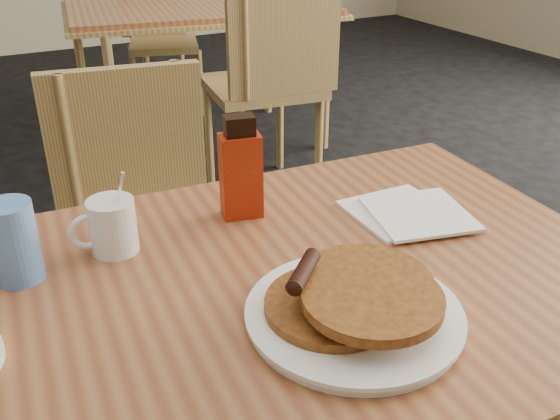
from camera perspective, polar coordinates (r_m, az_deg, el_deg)
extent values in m
cube|color=#975E35|center=(0.94, -0.60, -7.56)|extent=(1.15, 0.81, 0.04)
cube|color=tan|center=(0.95, -0.60, -8.30)|extent=(1.19, 0.85, 0.02)
cylinder|color=tan|center=(1.57, 10.27, -8.65)|extent=(0.04, 0.04, 0.71)
cube|color=#975E35|center=(3.29, -7.45, 17.91)|extent=(1.38, 1.03, 0.04)
cube|color=tan|center=(3.29, -7.44, 17.65)|extent=(1.42, 1.07, 0.02)
cylinder|color=tan|center=(2.91, -14.82, 8.33)|extent=(0.04, 0.04, 0.71)
cylinder|color=tan|center=(3.89, -1.14, 13.95)|extent=(0.04, 0.04, 0.71)
cube|color=tan|center=(1.61, -11.15, -4.60)|extent=(0.45, 0.45, 0.04)
cube|color=tan|center=(1.67, -13.75, 5.30)|extent=(0.40, 0.10, 0.44)
cylinder|color=tan|center=(1.60, -14.30, -15.52)|extent=(0.04, 0.04, 0.41)
cylinder|color=tan|center=(1.90, -7.38, -6.82)|extent=(0.04, 0.04, 0.41)
cube|color=tan|center=(3.92, -10.59, 14.65)|extent=(0.49, 0.49, 0.04)
cylinder|color=tan|center=(3.79, -11.87, 10.61)|extent=(0.04, 0.04, 0.40)
cylinder|color=tan|center=(4.17, -8.90, 12.42)|extent=(0.04, 0.04, 0.40)
cube|color=tan|center=(2.76, -1.69, 11.22)|extent=(0.51, 0.51, 0.04)
cube|color=tan|center=(2.52, 0.38, 16.03)|extent=(0.46, 0.10, 0.50)
cylinder|color=tan|center=(2.62, -3.50, 4.23)|extent=(0.04, 0.04, 0.47)
cylinder|color=tan|center=(3.08, -0.01, 7.95)|extent=(0.04, 0.04, 0.47)
cylinder|color=white|center=(0.85, 6.76, -9.61)|extent=(0.28, 0.28, 0.02)
cylinder|color=white|center=(0.85, 6.78, -9.23)|extent=(0.29, 0.29, 0.01)
cylinder|color=#995420|center=(0.84, 4.79, -8.68)|extent=(0.18, 0.18, 0.01)
cylinder|color=#995420|center=(0.86, 7.82, -6.64)|extent=(0.19, 0.19, 0.01)
cylinder|color=#995420|center=(0.81, 8.44, -8.01)|extent=(0.18, 0.18, 0.01)
cylinder|color=black|center=(0.82, 2.18, -5.61)|extent=(0.08, 0.08, 0.02)
cylinder|color=white|center=(1.02, -15.03, -1.42)|extent=(0.07, 0.07, 0.09)
torus|color=white|center=(1.01, -17.17, -1.90)|extent=(0.06, 0.01, 0.06)
cylinder|color=black|center=(1.00, -15.29, 0.45)|extent=(0.07, 0.07, 0.01)
cylinder|color=white|center=(1.01, -14.66, 0.27)|extent=(0.03, 0.04, 0.13)
cube|color=#8B0908|center=(1.08, -3.60, 3.11)|extent=(0.08, 0.06, 0.15)
cube|color=black|center=(1.04, -3.75, 7.71)|extent=(0.06, 0.04, 0.03)
cube|color=white|center=(1.13, 10.80, -0.18)|extent=(0.17, 0.17, 0.01)
cube|color=white|center=(1.12, 12.62, -0.34)|extent=(0.20, 0.20, 0.01)
cylinder|color=#598AD1|center=(0.98, -23.16, -2.72)|extent=(0.07, 0.07, 0.12)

